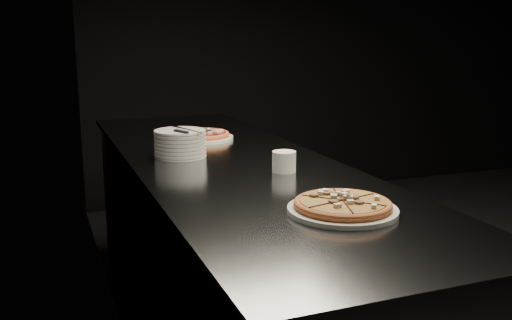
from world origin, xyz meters
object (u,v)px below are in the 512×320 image
object	(u,v)px
pizza_tomato	(200,135)
plate_stack	(180,143)
ramekin	(284,161)
counter	(231,272)
pizza_mushroom	(343,206)
cutlery	(183,130)

from	to	relation	value
pizza_tomato	plate_stack	distance (m)	0.37
pizza_tomato	ramekin	size ratio (longest dim) A/B	3.63
ramekin	counter	bearing A→B (deg)	113.79
counter	ramekin	world-z (taller)	ramekin
pizza_tomato	plate_stack	xyz separation A→B (m)	(-0.17, -0.33, 0.03)
counter	ramekin	size ratio (longest dim) A/B	29.54
pizza_mushroom	plate_stack	distance (m)	0.89
plate_stack	cutlery	distance (m)	0.06
ramekin	pizza_mushroom	bearing A→B (deg)	-95.00
counter	ramekin	xyz separation A→B (m)	(0.11, -0.26, 0.50)
ramekin	pizza_tomato	bearing A→B (deg)	98.30
pizza_tomato	ramekin	world-z (taller)	ramekin
counter	pizza_mushroom	distance (m)	0.88
pizza_mushroom	pizza_tomato	bearing A→B (deg)	92.93
counter	cutlery	distance (m)	0.60
cutlery	pizza_tomato	bearing A→B (deg)	42.34
cutlery	ramekin	xyz separation A→B (m)	(0.27, -0.37, -0.07)
pizza_tomato	plate_stack	bearing A→B (deg)	-117.76
pizza_tomato	cutlery	distance (m)	0.39
pizza_mushroom	pizza_tomato	xyz separation A→B (m)	(-0.06, 1.19, 0.00)
pizza_tomato	ramekin	distance (m)	0.71
plate_stack	cutlery	xyz separation A→B (m)	(0.01, -0.02, 0.05)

